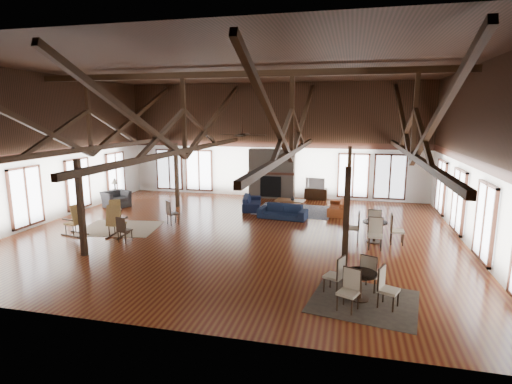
% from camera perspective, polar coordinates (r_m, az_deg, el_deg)
% --- Properties ---
extents(floor, '(16.00, 16.00, 0.00)m').
position_cam_1_polar(floor, '(15.12, -2.70, -5.80)').
color(floor, brown).
rests_on(floor, ground).
extents(ceiling, '(16.00, 14.00, 0.02)m').
position_cam_1_polar(ceiling, '(14.57, -2.92, 17.42)').
color(ceiling, black).
rests_on(ceiling, wall_back).
extents(wall_back, '(16.00, 0.02, 6.00)m').
position_cam_1_polar(wall_back, '(21.34, 2.48, 7.30)').
color(wall_back, silver).
rests_on(wall_back, floor).
extents(wall_front, '(16.00, 0.02, 6.00)m').
position_cam_1_polar(wall_front, '(8.12, -16.71, 0.88)').
color(wall_front, silver).
rests_on(wall_front, floor).
extents(wall_left, '(0.02, 14.00, 6.00)m').
position_cam_1_polar(wall_left, '(18.45, -27.54, 5.51)').
color(wall_left, silver).
rests_on(wall_left, floor).
extents(wall_right, '(0.02, 14.00, 6.00)m').
position_cam_1_polar(wall_right, '(14.52, 29.24, 4.21)').
color(wall_right, silver).
rests_on(wall_right, floor).
extents(roof_truss, '(15.60, 14.07, 3.14)m').
position_cam_1_polar(roof_truss, '(14.48, -2.84, 9.65)').
color(roof_truss, black).
rests_on(roof_truss, wall_back).
extents(post_grid, '(8.16, 7.16, 3.05)m').
position_cam_1_polar(post_grid, '(14.75, -2.75, -0.12)').
color(post_grid, black).
rests_on(post_grid, floor).
extents(fireplace, '(2.50, 0.69, 2.60)m').
position_cam_1_polar(fireplace, '(21.19, 2.27, 2.62)').
color(fireplace, '#736658').
rests_on(fireplace, floor).
extents(ceiling_fan, '(1.60, 1.60, 0.75)m').
position_cam_1_polar(ceiling_fan, '(13.40, -1.96, 8.29)').
color(ceiling_fan, black).
rests_on(ceiling_fan, roof_truss).
extents(sofa_navy_front, '(2.15, 1.07, 0.60)m').
position_cam_1_polar(sofa_navy_front, '(17.08, 3.82, -2.80)').
color(sofa_navy_front, '#131D36').
rests_on(sofa_navy_front, floor).
extents(sofa_navy_left, '(2.15, 1.16, 0.59)m').
position_cam_1_polar(sofa_navy_left, '(18.88, -0.59, -1.46)').
color(sofa_navy_left, '#141B37').
rests_on(sofa_navy_left, floor).
extents(sofa_orange, '(1.97, 0.82, 0.57)m').
position_cam_1_polar(sofa_orange, '(18.34, 11.53, -2.10)').
color(sofa_orange, brown).
rests_on(sofa_orange, floor).
extents(coffee_table, '(1.39, 0.81, 0.51)m').
position_cam_1_polar(coffee_table, '(18.44, 4.92, -1.31)').
color(coffee_table, brown).
rests_on(coffee_table, floor).
extents(vase, '(0.22, 0.22, 0.20)m').
position_cam_1_polar(vase, '(18.30, 5.26, -0.91)').
color(vase, '#B2B2B2').
rests_on(vase, coffee_table).
extents(armchair, '(1.45, 1.50, 0.75)m').
position_cam_1_polar(armchair, '(20.33, -19.36, -0.97)').
color(armchair, '#2B2B2D').
rests_on(armchair, floor).
extents(side_table_lamp, '(0.49, 0.49, 1.25)m').
position_cam_1_polar(side_table_lamp, '(21.35, -19.45, -0.16)').
color(side_table_lamp, black).
rests_on(side_table_lamp, floor).
extents(rocking_chair_a, '(0.79, 0.89, 1.02)m').
position_cam_1_polar(rocking_chair_a, '(17.15, -19.47, -2.75)').
color(rocking_chair_a, olive).
rests_on(rocking_chair_a, floor).
extents(rocking_chair_b, '(0.57, 0.96, 1.20)m').
position_cam_1_polar(rocking_chair_b, '(15.29, -19.45, -4.05)').
color(rocking_chair_b, olive).
rests_on(rocking_chair_b, floor).
extents(rocking_chair_c, '(0.99, 0.66, 1.18)m').
position_cam_1_polar(rocking_chair_c, '(16.03, -24.34, -3.76)').
color(rocking_chair_c, olive).
rests_on(rocking_chair_c, floor).
extents(side_chair_a, '(0.59, 0.59, 0.99)m').
position_cam_1_polar(side_chair_a, '(16.36, -12.09, -2.66)').
color(side_chair_a, black).
rests_on(side_chair_a, floor).
extents(side_chair_b, '(0.46, 0.46, 0.92)m').
position_cam_1_polar(side_chair_b, '(14.52, -18.50, -4.87)').
color(side_chair_b, black).
rests_on(side_chair_b, floor).
extents(cafe_table_near, '(1.83, 1.83, 0.95)m').
position_cam_1_polar(cafe_table_near, '(10.03, 14.65, -12.18)').
color(cafe_table_near, black).
rests_on(cafe_table_near, floor).
extents(cafe_table_far, '(1.96, 1.96, 1.02)m').
position_cam_1_polar(cafe_table_far, '(14.45, 16.60, -4.94)').
color(cafe_table_far, black).
rests_on(cafe_table_far, floor).
extents(cup_near, '(0.12, 0.12, 0.09)m').
position_cam_1_polar(cup_near, '(9.87, 14.36, -10.95)').
color(cup_near, '#B2B2B2').
rests_on(cup_near, cafe_table_near).
extents(cup_far, '(0.14, 0.14, 0.11)m').
position_cam_1_polar(cup_far, '(14.45, 16.63, -3.80)').
color(cup_far, '#B2B2B2').
rests_on(cup_far, cafe_table_far).
extents(tv_console, '(1.16, 0.43, 0.58)m').
position_cam_1_polar(tv_console, '(21.12, 8.53, -0.27)').
color(tv_console, black).
rests_on(tv_console, floor).
extents(television, '(1.00, 0.26, 0.57)m').
position_cam_1_polar(television, '(21.02, 8.51, 1.27)').
color(television, '#B2B2B2').
rests_on(television, tv_console).
extents(rug_tan, '(3.19, 2.68, 0.01)m').
position_cam_1_polar(rug_tan, '(16.52, -18.83, -4.91)').
color(rug_tan, tan).
rests_on(rug_tan, floor).
extents(rug_navy, '(3.61, 2.80, 0.01)m').
position_cam_1_polar(rug_navy, '(18.60, 5.48, -2.62)').
color(rug_navy, '#192346').
rests_on(rug_navy, floor).
extents(rug_dark, '(2.75, 2.58, 0.01)m').
position_cam_1_polar(rug_dark, '(10.15, 15.14, -14.82)').
color(rug_dark, black).
rests_on(rug_dark, floor).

